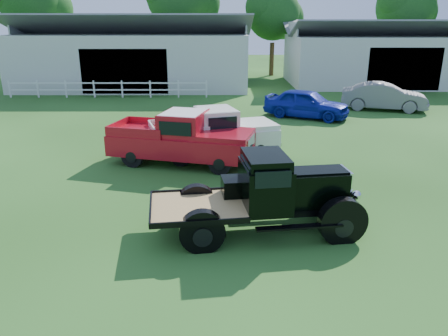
{
  "coord_description": "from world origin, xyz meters",
  "views": [
    {
      "loc": [
        0.16,
        -11.2,
        5.27
      ],
      "look_at": [
        0.2,
        1.2,
        1.05
      ],
      "focal_mm": 35.0,
      "sensor_mm": 36.0,
      "label": 1
    }
  ],
  "objects_px": {
    "misc_car_grey": "(384,97)",
    "misc_car_blue": "(306,103)",
    "red_pickup": "(181,138)",
    "white_pickup": "(214,133)",
    "vintage_flatbed": "(261,194)"
  },
  "relations": [
    {
      "from": "red_pickup",
      "to": "misc_car_blue",
      "type": "relative_size",
      "value": 1.18
    },
    {
      "from": "white_pickup",
      "to": "misc_car_grey",
      "type": "height_order",
      "value": "white_pickup"
    },
    {
      "from": "red_pickup",
      "to": "white_pickup",
      "type": "distance_m",
      "value": 1.52
    },
    {
      "from": "vintage_flatbed",
      "to": "misc_car_blue",
      "type": "bearing_deg",
      "value": 67.41
    },
    {
      "from": "misc_car_blue",
      "to": "white_pickup",
      "type": "bearing_deg",
      "value": 172.98
    },
    {
      "from": "misc_car_grey",
      "to": "vintage_flatbed",
      "type": "bearing_deg",
      "value": 167.48
    },
    {
      "from": "misc_car_grey",
      "to": "misc_car_blue",
      "type": "bearing_deg",
      "value": 129.18
    },
    {
      "from": "vintage_flatbed",
      "to": "red_pickup",
      "type": "bearing_deg",
      "value": 106.17
    },
    {
      "from": "red_pickup",
      "to": "misc_car_grey",
      "type": "distance_m",
      "value": 15.5
    },
    {
      "from": "red_pickup",
      "to": "white_pickup",
      "type": "relative_size",
      "value": 1.07
    },
    {
      "from": "vintage_flatbed",
      "to": "misc_car_blue",
      "type": "xyz_separation_m",
      "value": [
        3.75,
        14.05,
        -0.25
      ]
    },
    {
      "from": "red_pickup",
      "to": "vintage_flatbed",
      "type": "bearing_deg",
      "value": -51.65
    },
    {
      "from": "misc_car_blue",
      "to": "misc_car_grey",
      "type": "xyz_separation_m",
      "value": [
        5.13,
        2.18,
        0.02
      ]
    },
    {
      "from": "vintage_flatbed",
      "to": "misc_car_grey",
      "type": "height_order",
      "value": "vintage_flatbed"
    },
    {
      "from": "white_pickup",
      "to": "misc_car_grey",
      "type": "xyz_separation_m",
      "value": [
        10.21,
        9.56,
        -0.14
      ]
    }
  ]
}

